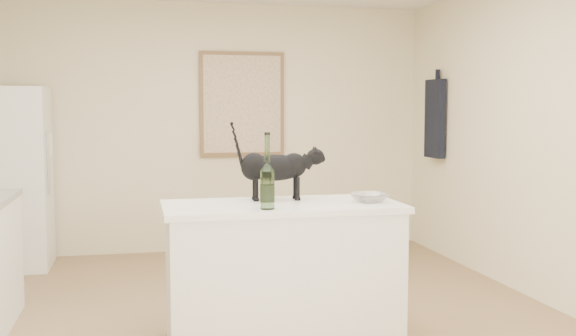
{
  "coord_description": "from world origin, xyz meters",
  "views": [
    {
      "loc": [
        -0.79,
        -4.3,
        1.49
      ],
      "look_at": [
        0.15,
        -0.15,
        1.12
      ],
      "focal_mm": 41.72,
      "sensor_mm": 36.0,
      "label": 1
    }
  ],
  "objects": [
    {
      "name": "wall_front",
      "position": [
        0.0,
        -2.75,
        1.3
      ],
      "size": [
        4.5,
        0.0,
        4.5
      ],
      "primitive_type": "plane",
      "rotation": [
        -1.57,
        0.0,
        0.0
      ],
      "color": "beige",
      "rests_on": "ground"
    },
    {
      "name": "hanging_garment",
      "position": [
        2.19,
        2.05,
        1.4
      ],
      "size": [
        0.08,
        0.34,
        0.8
      ],
      "primitive_type": "cube",
      "color": "black",
      "rests_on": "wall_right"
    },
    {
      "name": "fridge_paper",
      "position": [
        -1.6,
        2.32,
        1.17
      ],
      "size": [
        0.06,
        0.15,
        0.2
      ],
      "primitive_type": "cube",
      "rotation": [
        0.0,
        0.0,
        -0.33
      ],
      "color": "white",
      "rests_on": "fridge"
    },
    {
      "name": "artwork_canvas",
      "position": [
        0.3,
        2.7,
        1.55
      ],
      "size": [
        0.82,
        0.0,
        1.02
      ],
      "primitive_type": "cube",
      "color": "beige",
      "rests_on": "wall_back"
    },
    {
      "name": "floor",
      "position": [
        0.0,
        0.0,
        0.0
      ],
      "size": [
        5.5,
        5.5,
        0.0
      ],
      "primitive_type": "plane",
      "color": "#926D4D",
      "rests_on": "ground"
    },
    {
      "name": "black_cat",
      "position": [
        0.09,
        -0.04,
        1.09
      ],
      "size": [
        0.55,
        0.19,
        0.38
      ],
      "primitive_type": null,
      "rotation": [
        0.0,
        0.0,
        -0.05
      ],
      "color": "black",
      "rests_on": "island_top"
    },
    {
      "name": "fridge",
      "position": [
        -1.95,
        2.35,
        0.85
      ],
      "size": [
        0.68,
        0.68,
        1.7
      ],
      "primitive_type": "cube",
      "color": "white",
      "rests_on": "floor"
    },
    {
      "name": "wall_right",
      "position": [
        2.25,
        0.0,
        1.3
      ],
      "size": [
        0.0,
        5.5,
        5.5
      ],
      "primitive_type": "plane",
      "rotation": [
        1.57,
        0.0,
        -1.57
      ],
      "color": "beige",
      "rests_on": "ground"
    },
    {
      "name": "wall_back",
      "position": [
        0.0,
        2.75,
        1.3
      ],
      "size": [
        4.5,
        0.0,
        4.5
      ],
      "primitive_type": "plane",
      "rotation": [
        1.57,
        0.0,
        0.0
      ],
      "color": "beige",
      "rests_on": "ground"
    },
    {
      "name": "wine_bottle",
      "position": [
        -0.04,
        -0.42,
        1.1
      ],
      "size": [
        0.1,
        0.1,
        0.4
      ],
      "primitive_type": "cylinder",
      "rotation": [
        0.0,
        0.0,
        -0.23
      ],
      "color": "#2C5823",
      "rests_on": "island_top"
    },
    {
      "name": "island_base",
      "position": [
        0.1,
        -0.2,
        0.43
      ],
      "size": [
        1.44,
        0.67,
        0.86
      ],
      "primitive_type": "cube",
      "color": "white",
      "rests_on": "floor"
    },
    {
      "name": "artwork_frame",
      "position": [
        0.3,
        2.72,
        1.55
      ],
      "size": [
        0.9,
        0.03,
        1.1
      ],
      "primitive_type": "cube",
      "color": "brown",
      "rests_on": "wall_back"
    },
    {
      "name": "island_top",
      "position": [
        0.1,
        -0.2,
        0.88
      ],
      "size": [
        1.5,
        0.7,
        0.04
      ],
      "primitive_type": "cube",
      "color": "white",
      "rests_on": "island_base"
    },
    {
      "name": "glass_bowl",
      "position": [
        0.66,
        -0.27,
        0.93
      ],
      "size": [
        0.28,
        0.28,
        0.06
      ],
      "primitive_type": "imported",
      "rotation": [
        0.0,
        0.0,
        0.18
      ],
      "color": "silver",
      "rests_on": "island_top"
    }
  ]
}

